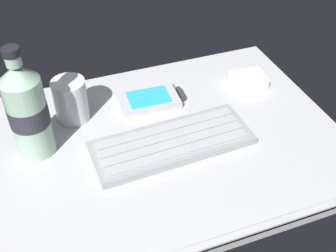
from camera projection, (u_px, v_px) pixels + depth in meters
ground_plane at (168, 143)px, 77.28cm from camera, size 64.00×48.00×2.80cm
keyboard at (174, 142)px, 74.84cm from camera, size 29.43×12.18×1.70cm
handheld_device at (152, 99)px, 84.64cm from camera, size 13.04×8.11×1.50cm
juice_cup at (71, 102)px, 78.80cm from camera, size 6.40×6.40×8.50cm
water_bottle at (27, 110)px, 68.64cm from camera, size 6.73×6.73×20.80cm
charger_block at (248, 80)px, 89.02cm from camera, size 7.40×6.11×2.40cm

